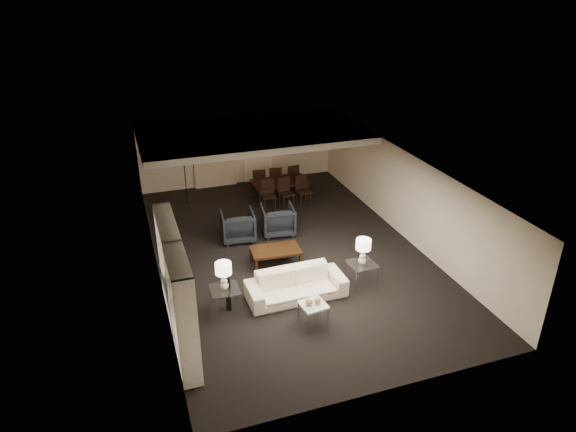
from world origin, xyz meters
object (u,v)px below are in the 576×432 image
at_px(pendant_light, 262,147).
at_px(chair_nm, 286,193).
at_px(chair_fl, 258,181).
at_px(table_lamp_right, 363,252).
at_px(chair_nr, 304,191).
at_px(armchair_right, 278,220).
at_px(television, 173,273).
at_px(table_lamp_left, 224,276).
at_px(marble_table, 313,314).
at_px(side_table_right, 361,274).
at_px(chair_nl, 269,195).
at_px(floor_lamp, 185,180).
at_px(side_table_left, 225,300).
at_px(vase_blue, 186,325).
at_px(armchair_left, 238,226).
at_px(dining_table, 280,190).
at_px(chair_fr, 291,177).
at_px(floor_speaker, 228,290).
at_px(chair_fm, 275,179).
at_px(coffee_table, 276,257).
at_px(vase_amber, 177,279).
at_px(sofa, 296,285).

distance_m(pendant_light, chair_nm, 1.68).
height_order(chair_nm, chair_fl, same).
xyz_separation_m(table_lamp_right, chair_nr, (0.35, 5.00, -0.44)).
bearing_deg(armchair_right, television, 49.68).
distance_m(table_lamp_left, marble_table, 2.13).
bearing_deg(armchair_right, chair_nr, -123.03).
bearing_deg(table_lamp_left, side_table_right, 0.00).
bearing_deg(chair_nl, floor_lamp, 154.77).
distance_m(side_table_left, vase_blue, 2.24).
xyz_separation_m(armchair_left, dining_table, (2.05, 2.35, -0.11)).
xyz_separation_m(side_table_left, chair_fr, (3.75, 6.30, 0.19)).
xyz_separation_m(armchair_right, marble_table, (-0.60, -4.40, -0.17)).
height_order(television, chair_nr, television).
relative_size(side_table_left, vase_blue, 3.66).
distance_m(side_table_right, floor_speaker, 3.32).
bearing_deg(table_lamp_left, chair_fm, 63.46).
distance_m(pendant_light, chair_fl, 1.58).
xyz_separation_m(coffee_table, floor_lamp, (-1.58, 4.91, 0.55)).
bearing_deg(chair_fl, vase_blue, 66.92).
height_order(floor_speaker, chair_nr, floor_speaker).
xyz_separation_m(vase_amber, chair_nl, (3.63, 5.94, -1.16)).
xyz_separation_m(chair_nl, floor_lamp, (-2.43, 1.50, 0.29)).
bearing_deg(floor_speaker, television, -173.91).
bearing_deg(chair_nl, pendant_light, 98.82).
xyz_separation_m(coffee_table, vase_blue, (-2.79, -3.37, 0.92)).
distance_m(television, dining_table, 6.89).
bearing_deg(armchair_right, side_table_right, 115.78).
distance_m(pendant_light, armchair_left, 3.11).
bearing_deg(television, coffee_table, -63.78).
height_order(armchair_right, chair_nm, chair_nm).
relative_size(side_table_left, chair_fl, 0.66).
bearing_deg(armchair_right, coffee_table, 77.91).
relative_size(side_table_right, television, 0.56).
bearing_deg(sofa, armchair_left, 99.33).
relative_size(side_table_right, dining_table, 0.34).
distance_m(marble_table, dining_table, 6.91).
distance_m(vase_blue, dining_table, 8.58).
bearing_deg(vase_amber, dining_table, 57.27).
bearing_deg(floor_speaker, side_table_right, 15.48).
height_order(chair_nm, chair_fm, same).
bearing_deg(chair_fl, coffee_table, 80.94).
distance_m(table_lamp_left, chair_nl, 5.63).
relative_size(pendant_light, floor_lamp, 0.33).
relative_size(side_table_left, side_table_right, 1.00).
distance_m(marble_table, vase_blue, 3.00).
xyz_separation_m(chair_nl, chair_nr, (1.20, 0.00, 0.00)).
bearing_deg(marble_table, pendant_light, 83.02).
xyz_separation_m(armchair_left, floor_lamp, (-0.98, 3.21, 0.34)).
bearing_deg(chair_nm, floor_lamp, 146.68).
bearing_deg(chair_nl, armchair_left, -123.81).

